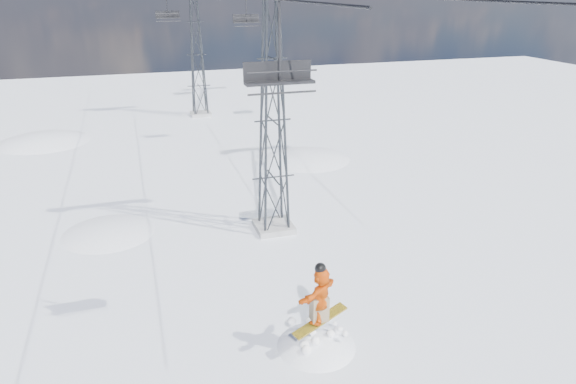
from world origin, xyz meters
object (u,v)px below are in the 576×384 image
Objects in this scene: lift_tower_near at (273,121)px; snowboarder_jump at (315,384)px; lift_chair_near at (279,74)px; lift_tower_far at (197,55)px.

lift_tower_near is 11.43m from snowboarder_jump.
lift_tower_near reaches higher than lift_chair_near.
lift_tower_near is 1.57× the size of snowboarder_jump.
snowboarder_jump is 3.10× the size of lift_chair_near.
lift_tower_far is 34.67m from snowboarder_jump.
lift_tower_far is 33.92m from lift_chair_near.
lift_tower_near is at bearing -90.00° from lift_tower_far.
snowboarder_jump is at bearing -96.65° from lift_tower_near.
lift_tower_near is 25.00m from lift_tower_far.
snowboarder_jump is at bearing -12.58° from lift_chair_near.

